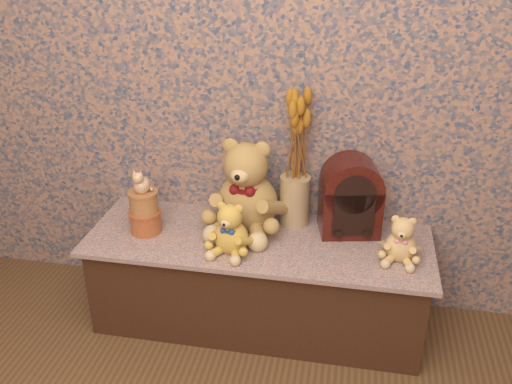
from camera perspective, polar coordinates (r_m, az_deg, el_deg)
display_shelf at (r=2.46m, az=0.22°, el=-9.00°), size 1.44×0.52×0.43m
teddy_large at (r=2.34m, az=-0.89°, el=1.17°), size 0.38×0.44×0.43m
teddy_medium at (r=2.21m, az=-2.58°, el=-3.41°), size 0.21×0.24×0.23m
teddy_small at (r=2.24m, az=14.71°, el=-4.37°), size 0.18×0.21×0.20m
cathedral_radio at (r=2.35m, az=9.66°, el=-0.35°), size 0.28×0.22×0.34m
ceramic_vase at (r=2.42m, az=3.98°, el=-0.83°), size 0.16×0.16×0.22m
dried_stalks at (r=2.29m, az=4.23°, el=6.45°), size 0.29×0.29×0.43m
biscuit_tin_lower at (r=2.42m, az=-11.23°, el=-2.98°), size 0.15×0.15×0.10m
biscuit_tin_upper at (r=2.38m, az=-11.42°, el=-1.00°), size 0.15×0.15×0.09m
cat_figurine at (r=2.33m, az=-11.64°, el=1.23°), size 0.09×0.10×0.11m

